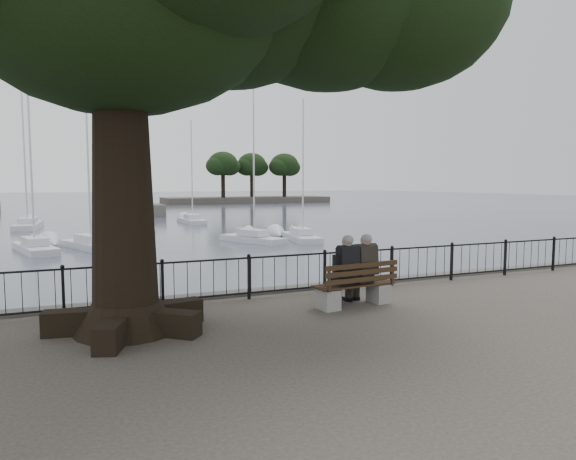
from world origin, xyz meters
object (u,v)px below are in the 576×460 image
bench (355,290)px  person_right (362,272)px  lion_monument (136,197)px  person_left (343,273)px

bench → person_right: bearing=29.2°
bench → lion_monument: (1.05, 49.02, 0.73)m
person_left → lion_monument: 48.96m
bench → person_left: 0.47m
bench → person_left: (-0.26, 0.09, 0.39)m
bench → lion_monument: lion_monument is taller
person_left → lion_monument: (1.31, 48.94, 0.35)m
bench → lion_monument: 49.04m
bench → person_left: bearing=161.8°
bench → person_right: (0.24, 0.13, 0.39)m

